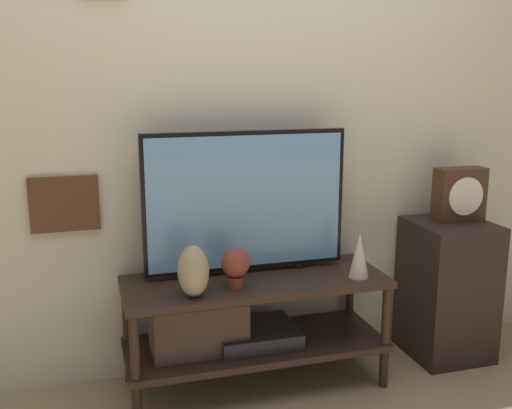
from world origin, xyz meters
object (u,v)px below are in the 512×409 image
object	(u,v)px
vase_slim_bronze	(359,255)
mantel_clock	(459,194)
decorative_bust	(236,265)
television	(246,202)
vase_urn_stoneware	(193,271)

from	to	relation	value
vase_slim_bronze	mantel_clock	world-z (taller)	mantel_clock
decorative_bust	mantel_clock	bearing A→B (deg)	6.86
television	decorative_bust	size ratio (longest dim) A/B	5.30
vase_slim_bronze	vase_urn_stoneware	distance (m)	0.74
mantel_clock	vase_urn_stoneware	bearing A→B (deg)	-172.27
vase_slim_bronze	decorative_bust	distance (m)	0.55
vase_slim_bronze	mantel_clock	distance (m)	0.66
vase_urn_stoneware	vase_slim_bronze	bearing A→B (deg)	1.73
decorative_bust	vase_slim_bronze	bearing A→B (deg)	-2.13
television	vase_slim_bronze	bearing A→B (deg)	-23.66
decorative_bust	mantel_clock	xyz separation A→B (m)	(1.16, 0.14, 0.20)
television	vase_urn_stoneware	distance (m)	0.42
vase_slim_bronze	mantel_clock	xyz separation A→B (m)	(0.60, 0.16, 0.20)
television	vase_urn_stoneware	bearing A→B (deg)	-141.52
decorative_bust	mantel_clock	world-z (taller)	mantel_clock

